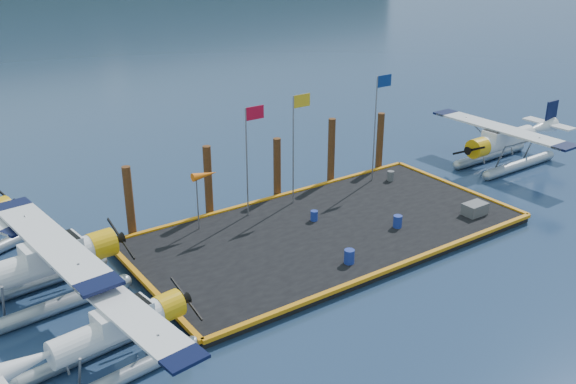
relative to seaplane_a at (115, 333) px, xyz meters
name	(u,v)px	position (x,y,z in m)	size (l,w,h in m)	color
ground	(327,235)	(12.94, 4.00, -1.40)	(4000.00, 4000.00, 0.00)	navy
dock	(327,232)	(12.94, 4.00, -1.20)	(20.00, 10.00, 0.40)	black
dock_bumpers	(327,227)	(12.94, 4.00, -0.91)	(20.25, 10.25, 0.18)	orange
seaplane_a	(115,333)	(0.00, 0.00, 0.00)	(8.23, 9.09, 3.21)	#99A0A7
seaplane_b	(44,267)	(-0.82, 5.99, 0.23)	(9.59, 10.57, 3.75)	#99A0A7
seaplane_d	(503,143)	(29.00, 5.60, 0.21)	(9.38, 10.33, 3.69)	#99A0A7
drum_1	(398,221)	(16.04, 2.05, -0.68)	(0.46, 0.46, 0.65)	navy
drum_3	(349,256)	(11.47, 0.52, -0.66)	(0.49, 0.49, 0.69)	navy
drum_4	(391,176)	(20.37, 7.15, -0.70)	(0.43, 0.43, 0.60)	#515155
drum_5	(314,216)	(12.97, 5.20, -0.73)	(0.39, 0.39, 0.55)	navy
crate	(475,209)	(20.62, 0.80, -0.67)	(1.30, 0.87, 0.65)	#515155
flagpole_red	(250,145)	(10.64, 7.80, 3.00)	(1.14, 0.08, 6.00)	gray
flagpole_yellow	(296,133)	(13.64, 7.80, 3.11)	(1.14, 0.08, 6.20)	gray
flagpole_blue	(378,113)	(19.63, 7.80, 3.29)	(1.14, 0.08, 6.50)	gray
windsock	(205,176)	(7.91, 7.80, 1.83)	(1.40, 0.44, 3.12)	gray
piling_0	(130,204)	(4.44, 9.40, 0.60)	(0.44, 0.44, 4.00)	#422812
piling_1	(208,183)	(8.94, 9.40, 0.70)	(0.44, 0.44, 4.20)	#422812
piling_2	(277,170)	(13.44, 9.40, 0.50)	(0.44, 0.44, 3.80)	#422812
piling_3	(331,153)	(17.44, 9.40, 0.75)	(0.44, 0.44, 4.30)	#422812
piling_4	(380,143)	(21.44, 9.40, 0.60)	(0.44, 0.44, 4.00)	#422812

